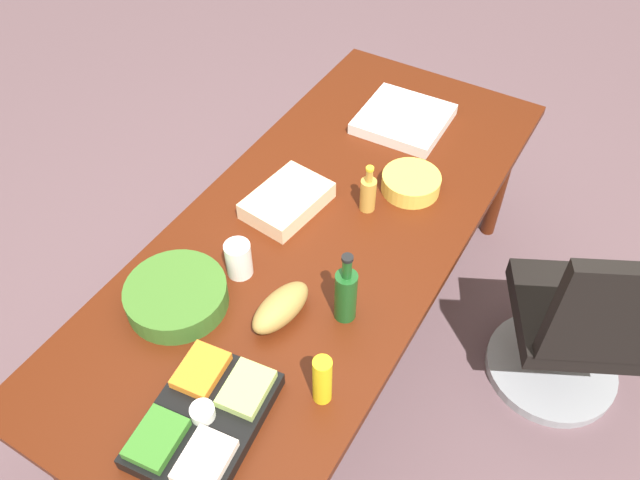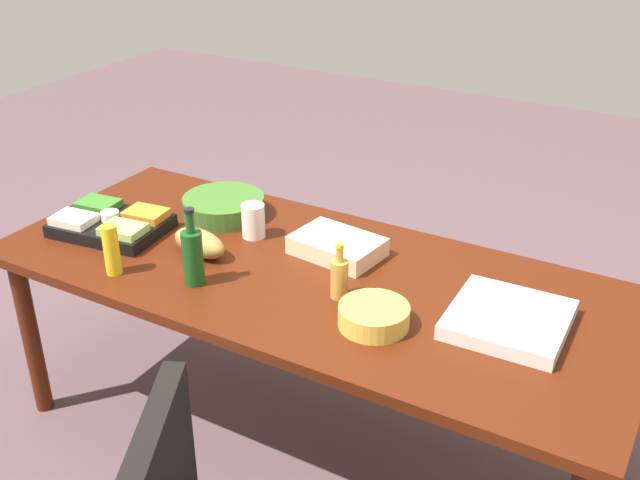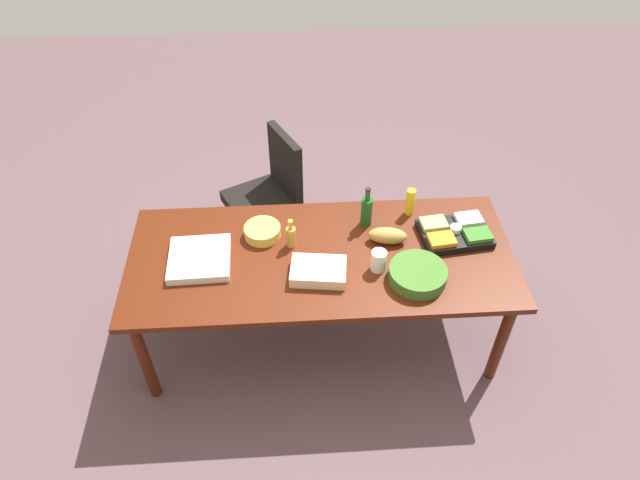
% 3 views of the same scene
% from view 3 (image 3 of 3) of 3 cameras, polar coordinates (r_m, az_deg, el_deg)
% --- Properties ---
extents(ground_plane, '(10.00, 10.00, 0.00)m').
position_cam_3_polar(ground_plane, '(4.01, 0.10, -9.34)').
color(ground_plane, brown).
extents(conference_table, '(2.34, 0.98, 0.77)m').
position_cam_3_polar(conference_table, '(3.48, 0.11, -2.39)').
color(conference_table, '#471809').
rests_on(conference_table, ground).
extents(office_chair, '(0.64, 0.64, 0.96)m').
position_cam_3_polar(office_chair, '(4.42, -5.21, 3.45)').
color(office_chair, gray).
rests_on(office_chair, ground).
extents(pizza_box, '(0.37, 0.37, 0.05)m').
position_cam_3_polar(pizza_box, '(3.45, -12.01, -1.86)').
color(pizza_box, silver).
rests_on(pizza_box, conference_table).
extents(wine_bottle, '(0.09, 0.09, 0.29)m').
position_cam_3_polar(wine_bottle, '(3.57, 4.70, 2.96)').
color(wine_bottle, '#174B1B').
rests_on(wine_bottle, conference_table).
extents(bread_loaf, '(0.25, 0.15, 0.10)m').
position_cam_3_polar(bread_loaf, '(3.50, 6.80, 0.44)').
color(bread_loaf, olive).
rests_on(bread_loaf, conference_table).
extents(sheet_cake, '(0.34, 0.26, 0.07)m').
position_cam_3_polar(sheet_cake, '(3.29, -0.17, -3.15)').
color(sheet_cake, beige).
rests_on(sheet_cake, conference_table).
extents(veggie_tray, '(0.45, 0.35, 0.09)m').
position_cam_3_polar(veggie_tray, '(3.62, 13.39, 0.74)').
color(veggie_tray, black).
rests_on(veggie_tray, conference_table).
extents(chip_bowl, '(0.26, 0.26, 0.07)m').
position_cam_3_polar(chip_bowl, '(3.55, -5.81, 0.86)').
color(chip_bowl, gold).
rests_on(chip_bowl, conference_table).
extents(dressing_bottle, '(0.06, 0.06, 0.20)m').
position_cam_3_polar(dressing_bottle, '(3.44, -2.93, 0.40)').
color(dressing_bottle, '#BC8C38').
rests_on(dressing_bottle, conference_table).
extents(mustard_bottle, '(0.07, 0.07, 0.19)m').
position_cam_3_polar(mustard_bottle, '(3.70, 9.05, 3.81)').
color(mustard_bottle, yellow).
rests_on(mustard_bottle, conference_table).
extents(salad_bowl, '(0.38, 0.38, 0.08)m').
position_cam_3_polar(salad_bowl, '(3.31, 9.79, -3.42)').
color(salad_bowl, '#386422').
rests_on(salad_bowl, conference_table).
extents(mayo_jar, '(0.11, 0.11, 0.13)m').
position_cam_3_polar(mayo_jar, '(3.32, 5.91, -2.08)').
color(mayo_jar, white).
rests_on(mayo_jar, conference_table).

